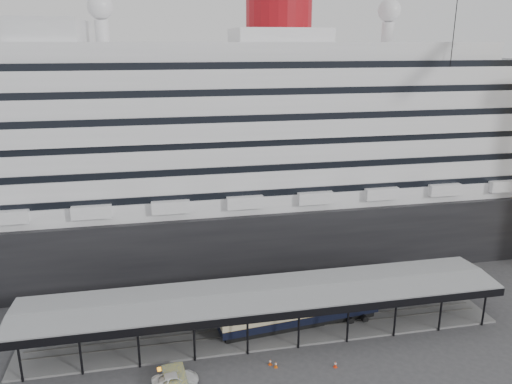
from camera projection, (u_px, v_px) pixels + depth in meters
ground at (275, 355)px, 54.50m from camera, size 200.00×200.00×0.00m
cruise_ship at (229, 137)px, 79.27m from camera, size 130.00×30.00×43.90m
platform_canopy at (265, 313)px, 58.52m from camera, size 56.00×9.18×5.30m
port_truck at (175, 380)px, 49.57m from camera, size 4.80×2.57×1.28m
pullman_carriage at (301, 309)px, 59.34m from camera, size 20.04×4.87×19.51m
traffic_cone_left at (276, 364)px, 52.40m from camera, size 0.38×0.38×0.71m
traffic_cone_mid at (270, 362)px, 52.82m from camera, size 0.45×0.45×0.69m
traffic_cone_right at (335, 364)px, 52.43m from camera, size 0.43×0.43×0.72m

